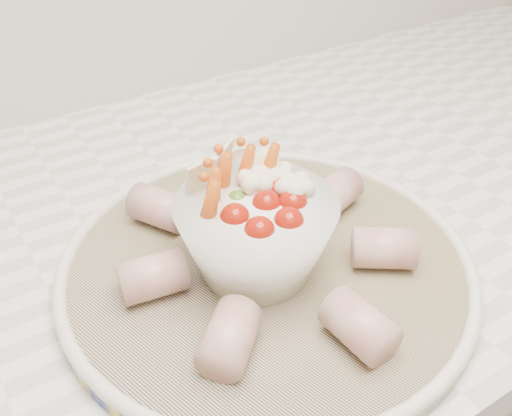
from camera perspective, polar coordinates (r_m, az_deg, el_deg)
serving_platter at (r=0.52m, az=1.05°, el=-5.59°), size 0.46×0.46×0.02m
veggie_bowl at (r=0.48m, az=0.02°, el=-2.21°), size 0.14×0.14×0.11m
cured_meat_rolls at (r=0.50m, az=0.97°, el=-3.74°), size 0.26×0.28×0.04m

